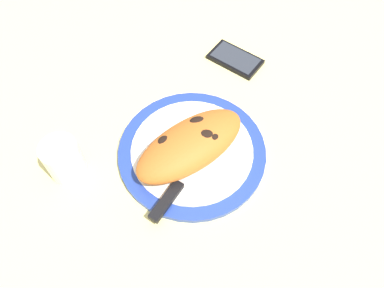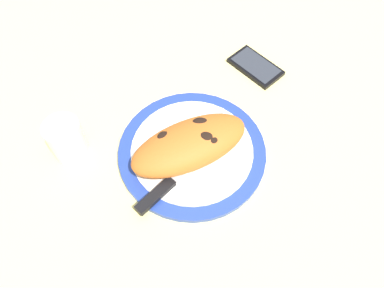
{
  "view_description": "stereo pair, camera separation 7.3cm",
  "coord_description": "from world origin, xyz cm",
  "px_view_note": "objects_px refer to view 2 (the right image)",
  "views": [
    {
      "loc": [
        22.39,
        31.96,
        65.83
      ],
      "look_at": [
        0.0,
        0.0,
        3.5
      ],
      "focal_mm": 35.82,
      "sensor_mm": 36.0,
      "label": 1
    },
    {
      "loc": [
        16.01,
        35.59,
        65.83
      ],
      "look_at": [
        0.0,
        0.0,
        3.5
      ],
      "focal_mm": 35.82,
      "sensor_mm": 36.0,
      "label": 2
    }
  ],
  "objects_px": {
    "smartphone": "(256,67)",
    "water_glass": "(67,141)",
    "calzone": "(190,145)",
    "fork": "(180,126)",
    "plate": "(192,151)",
    "knife": "(169,184)"
  },
  "relations": [
    {
      "from": "smartphone",
      "to": "water_glass",
      "type": "bearing_deg",
      "value": 5.66
    },
    {
      "from": "calzone",
      "to": "fork",
      "type": "relative_size",
      "value": 1.4
    },
    {
      "from": "fork",
      "to": "water_glass",
      "type": "bearing_deg",
      "value": -11.49
    },
    {
      "from": "plate",
      "to": "knife",
      "type": "distance_m",
      "value": 0.09
    },
    {
      "from": "plate",
      "to": "calzone",
      "type": "xyz_separation_m",
      "value": [
        0.01,
        0.01,
        0.04
      ]
    },
    {
      "from": "calzone",
      "to": "knife",
      "type": "relative_size",
      "value": 1.11
    },
    {
      "from": "fork",
      "to": "knife",
      "type": "xyz_separation_m",
      "value": [
        0.07,
        0.11,
        0.0
      ]
    },
    {
      "from": "fork",
      "to": "knife",
      "type": "distance_m",
      "value": 0.13
    },
    {
      "from": "smartphone",
      "to": "fork",
      "type": "bearing_deg",
      "value": 21.14
    },
    {
      "from": "plate",
      "to": "fork",
      "type": "bearing_deg",
      "value": -89.66
    },
    {
      "from": "smartphone",
      "to": "knife",
      "type": "bearing_deg",
      "value": 34.06
    },
    {
      "from": "fork",
      "to": "plate",
      "type": "bearing_deg",
      "value": 90.34
    },
    {
      "from": "smartphone",
      "to": "water_glass",
      "type": "relative_size",
      "value": 1.6
    },
    {
      "from": "calzone",
      "to": "knife",
      "type": "height_order",
      "value": "calzone"
    },
    {
      "from": "fork",
      "to": "knife",
      "type": "height_order",
      "value": "knife"
    },
    {
      "from": "fork",
      "to": "smartphone",
      "type": "bearing_deg",
      "value": -158.86
    },
    {
      "from": "fork",
      "to": "smartphone",
      "type": "height_order",
      "value": "fork"
    },
    {
      "from": "plate",
      "to": "water_glass",
      "type": "relative_size",
      "value": 3.46
    },
    {
      "from": "water_glass",
      "to": "calzone",
      "type": "bearing_deg",
      "value": 152.35
    },
    {
      "from": "fork",
      "to": "smartphone",
      "type": "distance_m",
      "value": 0.24
    },
    {
      "from": "water_glass",
      "to": "plate",
      "type": "bearing_deg",
      "value": 154.26
    },
    {
      "from": "plate",
      "to": "calzone",
      "type": "distance_m",
      "value": 0.04
    }
  ]
}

